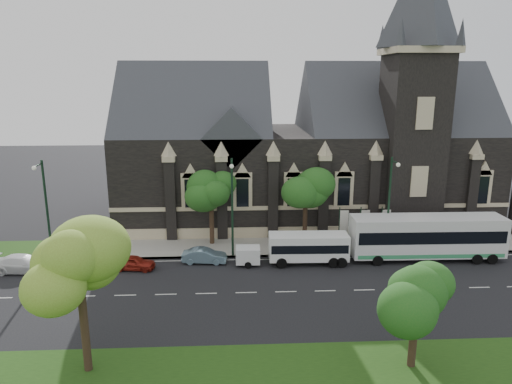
{
  "coord_description": "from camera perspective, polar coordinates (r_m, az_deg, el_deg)",
  "views": [
    {
      "loc": [
        -3.82,
        -31.95,
        15.72
      ],
      "look_at": [
        -1.97,
        6.0,
        6.31
      ],
      "focal_mm": 32.47,
      "sensor_mm": 36.0,
      "label": 1
    }
  ],
  "objects": [
    {
      "name": "tree_walk_right",
      "position": [
        44.36,
        6.4,
        0.92
      ],
      "size": [
        4.08,
        4.08,
        7.8
      ],
      "color": "black",
      "rests_on": "ground"
    },
    {
      "name": "street_lamp_near",
      "position": [
        42.76,
        16.16,
        -1.02
      ],
      "size": [
        0.36,
        1.88,
        9.0
      ],
      "color": "black",
      "rests_on": "ground"
    },
    {
      "name": "tree_park_near",
      "position": [
        26.21,
        -20.44,
        -7.81
      ],
      "size": [
        4.42,
        4.42,
        8.56
      ],
      "color": "black",
      "rests_on": "ground"
    },
    {
      "name": "ground",
      "position": [
        35.81,
        3.7,
        -12.16
      ],
      "size": [
        160.0,
        160.0,
        0.0
      ],
      "primitive_type": "plane",
      "color": "black",
      "rests_on": "ground"
    },
    {
      "name": "shuttle_bus",
      "position": [
        40.53,
        6.5,
        -6.69
      ],
      "size": [
        6.86,
        2.56,
        2.63
      ],
      "rotation": [
        0.0,
        0.0,
        -0.02
      ],
      "color": "white",
      "rests_on": "ground"
    },
    {
      "name": "street_lamp_far",
      "position": [
        43.57,
        -24.5,
        -1.47
      ],
      "size": [
        0.36,
        1.88,
        9.0
      ],
      "color": "black",
      "rests_on": "ground"
    },
    {
      "name": "street_lamp_mid",
      "position": [
        40.46,
        -2.95,
        -1.31
      ],
      "size": [
        0.36,
        1.88,
        9.0
      ],
      "color": "black",
      "rests_on": "ground"
    },
    {
      "name": "tour_coach",
      "position": [
        43.7,
        20.3,
        -5.13
      ],
      "size": [
        13.4,
        3.2,
        3.9
      ],
      "rotation": [
        0.0,
        0.0,
        -0.01
      ],
      "color": "silver",
      "rests_on": "ground"
    },
    {
      "name": "tree_park_east",
      "position": [
        27.11,
        19.5,
        -11.12
      ],
      "size": [
        3.4,
        3.4,
        6.28
      ],
      "color": "black",
      "rests_on": "ground"
    },
    {
      "name": "banner_flag_left",
      "position": [
        44.24,
        10.57,
        -3.89
      ],
      "size": [
        0.9,
        0.1,
        4.0
      ],
      "color": "black",
      "rests_on": "ground"
    },
    {
      "name": "tree_walk_left",
      "position": [
        43.85,
        -5.31,
        0.68
      ],
      "size": [
        3.91,
        3.91,
        7.64
      ],
      "color": "black",
      "rests_on": "ground"
    },
    {
      "name": "box_trailer",
      "position": [
        40.13,
        -1.0,
        -7.76
      ],
      "size": [
        2.99,
        1.76,
        1.59
      ],
      "rotation": [
        0.0,
        0.0,
        -0.02
      ],
      "color": "silver",
      "rests_on": "ground"
    },
    {
      "name": "car_far_red",
      "position": [
        40.65,
        -14.85,
        -8.4
      ],
      "size": [
        3.74,
        1.88,
        1.22
      ],
      "primitive_type": "imported",
      "rotation": [
        0.0,
        0.0,
        1.45
      ],
      "color": "maroon",
      "rests_on": "ground"
    },
    {
      "name": "sedan",
      "position": [
        40.92,
        -6.37,
        -7.81
      ],
      "size": [
        3.99,
        1.7,
        1.28
      ],
      "primitive_type": "imported",
      "rotation": [
        0.0,
        0.0,
        1.48
      ],
      "color": "#7191A3",
      "rests_on": "ground"
    },
    {
      "name": "car_far_white",
      "position": [
        43.36,
        -26.73,
        -7.9
      ],
      "size": [
        5.05,
        2.31,
        1.43
      ],
      "primitive_type": "imported",
      "rotation": [
        0.0,
        0.0,
        1.51
      ],
      "color": "white",
      "rests_on": "ground"
    },
    {
      "name": "banner_flag_right",
      "position": [
        45.32,
        15.51,
        -3.73
      ],
      "size": [
        0.9,
        0.1,
        4.0
      ],
      "color": "black",
      "rests_on": "ground"
    },
    {
      "name": "museum",
      "position": [
        52.06,
        7.15,
        5.46
      ],
      "size": [
        40.0,
        17.7,
        29.9
      ],
      "color": "black",
      "rests_on": "ground"
    },
    {
      "name": "banner_flag_center",
      "position": [
        44.74,
        13.07,
        -3.81
      ],
      "size": [
        0.9,
        0.1,
        4.0
      ],
      "color": "black",
      "rests_on": "ground"
    },
    {
      "name": "sidewalk",
      "position": [
        44.47,
        2.33,
        -6.7
      ],
      "size": [
        80.0,
        5.0,
        0.15
      ],
      "primitive_type": "cube",
      "color": "#9C978E",
      "rests_on": "ground"
    }
  ]
}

